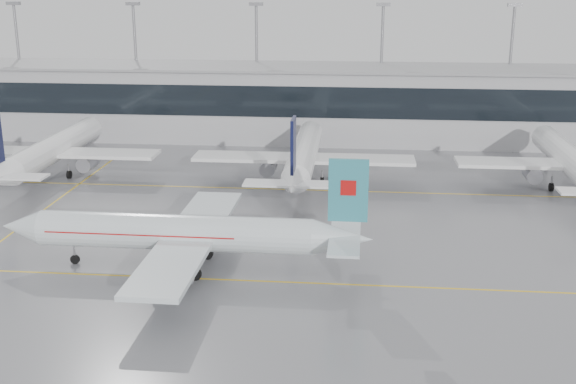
# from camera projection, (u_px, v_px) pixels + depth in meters

# --- Properties ---
(ground) EXTENTS (320.00, 320.00, 0.00)m
(ground) POSITION_uv_depth(u_px,v_px,m) (275.00, 282.00, 65.75)
(ground) COLOR gray
(ground) RESTS_ON ground
(taxi_line_main) EXTENTS (120.00, 0.25, 0.01)m
(taxi_line_main) POSITION_uv_depth(u_px,v_px,m) (275.00, 282.00, 65.75)
(taxi_line_main) COLOR yellow
(taxi_line_main) RESTS_ON ground
(taxi_line_north) EXTENTS (120.00, 0.25, 0.01)m
(taxi_line_north) POSITION_uv_depth(u_px,v_px,m) (301.00, 190.00, 94.38)
(taxi_line_north) COLOR yellow
(taxi_line_north) RESTS_ON ground
(taxi_line_cross) EXTENTS (0.25, 60.00, 0.01)m
(taxi_line_cross) POSITION_uv_depth(u_px,v_px,m) (31.00, 219.00, 82.83)
(taxi_line_cross) COLOR yellow
(taxi_line_cross) RESTS_ON ground
(terminal) EXTENTS (180.00, 15.00, 12.00)m
(terminal) POSITION_uv_depth(u_px,v_px,m) (316.00, 104.00, 123.22)
(terminal) COLOR #A5A4A8
(terminal) RESTS_ON ground
(terminal_glass) EXTENTS (180.00, 0.20, 5.00)m
(terminal_glass) POSITION_uv_depth(u_px,v_px,m) (313.00, 102.00, 115.59)
(terminal_glass) COLOR black
(terminal_glass) RESTS_ON ground
(terminal_roof) EXTENTS (182.00, 16.00, 0.40)m
(terminal_roof) POSITION_uv_depth(u_px,v_px,m) (317.00, 67.00, 121.46)
(terminal_roof) COLOR gray
(terminal_roof) RESTS_ON ground
(light_masts) EXTENTS (156.40, 1.00, 22.60)m
(light_masts) POSITION_uv_depth(u_px,v_px,m) (319.00, 57.00, 126.86)
(light_masts) COLOR gray
(light_masts) RESTS_ON ground
(air_canada_jet) EXTENTS (35.65, 28.24, 11.14)m
(air_canada_jet) POSITION_uv_depth(u_px,v_px,m) (188.00, 234.00, 67.74)
(air_canada_jet) COLOR silver
(air_canada_jet) RESTS_ON ground
(parked_jet_b) EXTENTS (29.64, 36.96, 11.72)m
(parked_jet_b) POSITION_uv_depth(u_px,v_px,m) (52.00, 150.00, 100.08)
(parked_jet_b) COLOR white
(parked_jet_b) RESTS_ON ground
(parked_jet_c) EXTENTS (29.64, 36.96, 11.72)m
(parked_jet_c) POSITION_uv_depth(u_px,v_px,m) (304.00, 156.00, 96.85)
(parked_jet_c) COLOR white
(parked_jet_c) RESTS_ON ground
(parked_jet_d) EXTENTS (29.64, 36.96, 11.72)m
(parked_jet_d) POSITION_uv_depth(u_px,v_px,m) (572.00, 162.00, 93.62)
(parked_jet_d) COLOR white
(parked_jet_d) RESTS_ON ground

